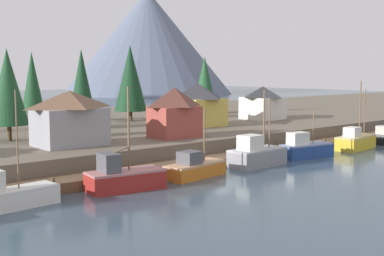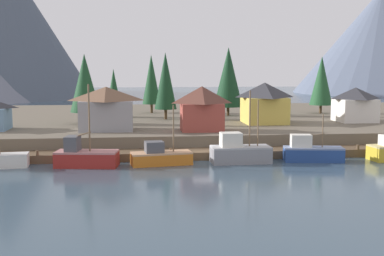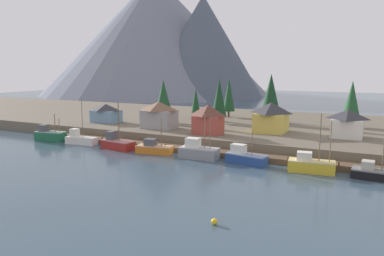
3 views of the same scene
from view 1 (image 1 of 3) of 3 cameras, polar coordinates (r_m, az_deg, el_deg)
ground_plane at (r=75.16m, az=-7.58°, el=-2.54°), size 400.00×400.00×1.00m
dock at (r=60.86m, az=1.69°, el=-3.64°), size 80.00×4.00×1.60m
shoreline_bank at (r=85.17m, az=-11.99°, el=-0.38°), size 400.00×56.00×2.50m
mountain_east_peak at (r=237.83m, az=-4.81°, el=9.22°), size 74.65×74.65×45.56m
fishing_boat_white at (r=44.86m, az=-19.01°, el=-6.94°), size 7.28×2.97×9.50m
fishing_boat_red at (r=49.03m, az=-7.43°, el=-5.34°), size 7.45×3.95×9.55m
fishing_boat_orange at (r=54.35m, az=0.26°, el=-4.34°), size 7.40×3.59×7.04m
fishing_boat_grey at (r=60.92m, az=6.97°, el=-2.89°), size 7.19×3.30×8.69m
fishing_boat_blue at (r=67.75m, az=12.15°, el=-2.19°), size 7.39×3.51×5.83m
fishing_boat_yellow at (r=76.58m, az=17.24°, el=-1.35°), size 7.40×3.70×9.45m
house_grey at (r=60.87m, az=-13.09°, el=1.11°), size 7.79×5.61×6.22m
house_white at (r=91.44m, az=7.66°, el=2.76°), size 6.20×6.11×5.64m
house_red at (r=66.42m, az=-1.90°, el=1.75°), size 6.15×4.35×6.31m
house_yellow at (r=80.17m, az=0.57°, el=2.63°), size 6.82×7.22×6.51m
conifer_near_left at (r=101.46m, az=1.38°, el=5.13°), size 4.39×4.39×11.03m
conifer_near_right at (r=78.05m, az=-19.36°, el=3.36°), size 2.70×2.70×8.67m
conifer_mid_left at (r=88.01m, az=-6.68°, el=5.39°), size 5.34×5.34×12.55m
conifer_mid_right at (r=77.33m, az=-11.83°, el=4.79°), size 3.79×3.79×11.46m
conifer_back_left at (r=87.44m, az=-16.89°, el=4.78°), size 3.54×3.54×11.36m
conifer_back_right at (r=66.62m, az=-19.29°, el=4.21°), size 4.69×4.69×11.05m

